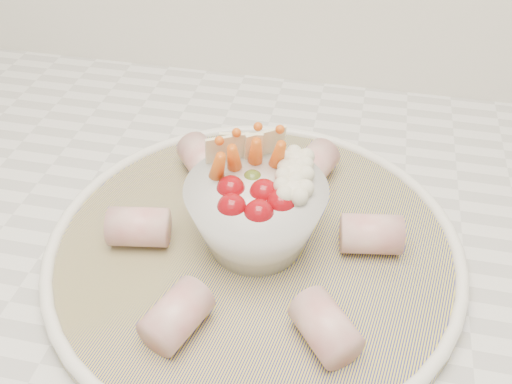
# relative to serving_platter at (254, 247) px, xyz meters

# --- Properties ---
(serving_platter) EXTENTS (0.45, 0.45, 0.02)m
(serving_platter) POSITION_rel_serving_platter_xyz_m (0.00, 0.00, 0.00)
(serving_platter) COLOR navy
(serving_platter) RESTS_ON kitchen_counter
(veggie_bowl) EXTENTS (0.13, 0.13, 0.10)m
(veggie_bowl) POSITION_rel_serving_platter_xyz_m (0.00, 0.01, 0.04)
(veggie_bowl) COLOR silver
(veggie_bowl) RESTS_ON serving_platter
(cured_meat_rolls) EXTENTS (0.27, 0.28, 0.04)m
(cured_meat_rolls) POSITION_rel_serving_platter_xyz_m (0.00, -0.00, 0.02)
(cured_meat_rolls) COLOR #BE5658
(cured_meat_rolls) RESTS_ON serving_platter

